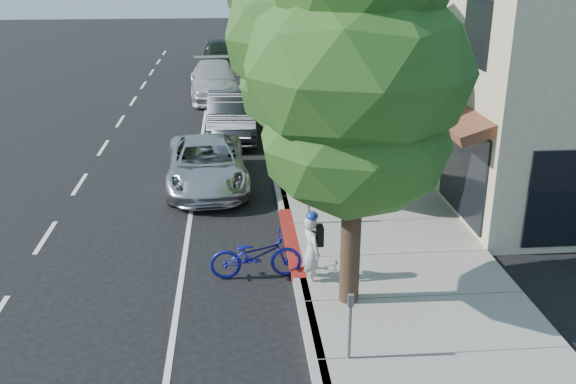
{
  "coord_description": "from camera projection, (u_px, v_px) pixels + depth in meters",
  "views": [
    {
      "loc": [
        -1.32,
        -13.35,
        6.81
      ],
      "look_at": [
        -0.07,
        1.15,
        1.35
      ],
      "focal_mm": 40.0,
      "sensor_mm": 36.0,
      "label": 1
    }
  ],
  "objects": [
    {
      "name": "ground",
      "position": [
        295.0,
        263.0,
        14.95
      ],
      "size": [
        120.0,
        120.0,
        0.0
      ],
      "primitive_type": "plane",
      "color": "black",
      "rests_on": "ground"
    },
    {
      "name": "street_tree_1",
      "position": [
        315.0,
        40.0,
        17.14
      ],
      "size": [
        5.02,
        5.02,
        7.6
      ],
      "color": "black",
      "rests_on": "ground"
    },
    {
      "name": "dark_sedan",
      "position": [
        232.0,
        116.0,
        24.93
      ],
      "size": [
        1.8,
        5.14,
        1.69
      ],
      "primitive_type": "imported",
      "rotation": [
        0.0,
        0.0,
        -0.0
      ],
      "color": "#222427",
      "rests_on": "ground"
    },
    {
      "name": "curb",
      "position": [
        273.0,
        158.0,
        22.39
      ],
      "size": [
        0.3,
        56.0,
        0.15
      ],
      "primitive_type": "cube",
      "color": "#9E998E",
      "rests_on": "ground"
    },
    {
      "name": "curb_red_segment",
      "position": [
        291.0,
        242.0,
        15.86
      ],
      "size": [
        0.32,
        4.0,
        0.15
      ],
      "primitive_type": "cube",
      "color": "maroon",
      "rests_on": "ground"
    },
    {
      "name": "pedestrian",
      "position": [
        351.0,
        159.0,
        19.0
      ],
      "size": [
        1.11,
        1.05,
        1.81
      ],
      "primitive_type": "imported",
      "rotation": [
        0.0,
        0.0,
        3.72
      ],
      "color": "black",
      "rests_on": "sidewalk"
    },
    {
      "name": "sidewalk",
      "position": [
        338.0,
        156.0,
        22.58
      ],
      "size": [
        4.6,
        56.0,
        0.15
      ],
      "primitive_type": "cube",
      "color": "gray",
      "rests_on": "ground"
    },
    {
      "name": "silver_suv",
      "position": [
        207.0,
        164.0,
        19.66
      ],
      "size": [
        2.65,
        5.27,
        1.43
      ],
      "primitive_type": "imported",
      "rotation": [
        0.0,
        0.0,
        0.05
      ],
      "color": "silver",
      "rests_on": "ground"
    },
    {
      "name": "storefront_building",
      "position": [
        455.0,
        24.0,
        31.29
      ],
      "size": [
        10.0,
        36.0,
        7.0
      ],
      "primitive_type": "cube",
      "color": "beige",
      "rests_on": "ground"
    },
    {
      "name": "street_tree_0",
      "position": [
        357.0,
        76.0,
        11.5
      ],
      "size": [
        4.24,
        4.24,
        7.52
      ],
      "color": "black",
      "rests_on": "ground"
    },
    {
      "name": "white_pickup",
      "position": [
        215.0,
        80.0,
        31.7
      ],
      "size": [
        2.74,
        6.05,
        1.72
      ],
      "primitive_type": "imported",
      "rotation": [
        0.0,
        0.0,
        0.06
      ],
      "color": "#B8B8B8",
      "rests_on": "ground"
    },
    {
      "name": "dark_suv_far",
      "position": [
        222.0,
        54.0,
        39.59
      ],
      "size": [
        2.47,
        5.51,
        1.84
      ],
      "primitive_type": "imported",
      "rotation": [
        0.0,
        0.0,
        0.06
      ],
      "color": "black",
      "rests_on": "ground"
    },
    {
      "name": "bicycle",
      "position": [
        256.0,
        255.0,
        14.15
      ],
      "size": [
        2.05,
        0.77,
        1.07
      ],
      "primitive_type": "imported",
      "rotation": [
        0.0,
        0.0,
        1.6
      ],
      "color": "navy",
      "rests_on": "ground"
    },
    {
      "name": "cyclist",
      "position": [
        312.0,
        251.0,
        13.74
      ],
      "size": [
        0.54,
        0.67,
        1.59
      ],
      "primitive_type": "imported",
      "rotation": [
        0.0,
        0.0,
        1.89
      ],
      "color": "silver",
      "rests_on": "ground"
    },
    {
      "name": "street_tree_2",
      "position": [
        294.0,
        34.0,
        22.93
      ],
      "size": [
        3.96,
        3.96,
        6.57
      ],
      "color": "black",
      "rests_on": "ground"
    }
  ]
}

